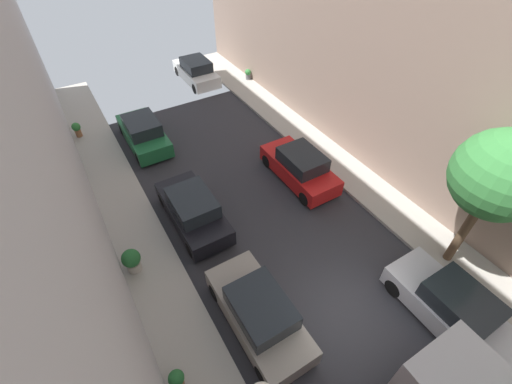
{
  "coord_description": "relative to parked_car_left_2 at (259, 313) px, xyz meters",
  "views": [
    {
      "loc": [
        -5.46,
        -3.12,
        10.99
      ],
      "look_at": [
        0.18,
        6.28,
        0.5
      ],
      "focal_mm": 24.14,
      "sensor_mm": 36.0,
      "label": 1
    }
  ],
  "objects": [
    {
      "name": "parked_car_right_1",
      "position": [
        5.4,
        -3.04,
        0.0
      ],
      "size": [
        1.78,
        4.2,
        1.57
      ],
      "color": "silver",
      "rests_on": "ground"
    },
    {
      "name": "parked_car_right_3",
      "position": [
        5.4,
        17.1,
        0.0
      ],
      "size": [
        1.78,
        4.2,
        1.57
      ],
      "color": "white",
      "rests_on": "ground"
    },
    {
      "name": "potted_plant_3",
      "position": [
        -2.95,
        -0.4,
        -0.19
      ],
      "size": [
        0.46,
        0.46,
        0.69
      ],
      "color": "brown",
      "rests_on": "sidewalk_left"
    },
    {
      "name": "sidewalk_right",
      "position": [
        7.7,
        -1.29,
        -0.64
      ],
      "size": [
        2.0,
        44.0,
        0.15
      ],
      "primitive_type": "cube",
      "color": "#A8A399",
      "rests_on": "ground"
    },
    {
      "name": "parked_car_left_4",
      "position": [
        0.0,
        11.72,
        0.0
      ],
      "size": [
        1.78,
        4.2,
        1.57
      ],
      "color": "#1E6638",
      "rests_on": "ground"
    },
    {
      "name": "potted_plant_0",
      "position": [
        -2.94,
        14.13,
        -0.1
      ],
      "size": [
        0.45,
        0.45,
        0.81
      ],
      "color": "brown",
      "rests_on": "sidewalk_left"
    },
    {
      "name": "street_tree_1",
      "position": [
        7.45,
        -1.53,
        3.53
      ],
      "size": [
        2.85,
        2.85,
        5.56
      ],
      "color": "brown",
      "rests_on": "sidewalk_right"
    },
    {
      "name": "parked_car_left_3",
      "position": [
        0.0,
        5.2,
        0.0
      ],
      "size": [
        1.78,
        4.2,
        1.57
      ],
      "color": "black",
      "rests_on": "ground"
    },
    {
      "name": "potted_plant_1",
      "position": [
        -2.87,
        4.09,
        -0.03
      ],
      "size": [
        0.67,
        0.67,
        0.99
      ],
      "color": "#B2A899",
      "rests_on": "sidewalk_left"
    },
    {
      "name": "parked_car_right_2",
      "position": [
        5.4,
        5.19,
        0.0
      ],
      "size": [
        1.78,
        4.2,
        1.57
      ],
      "color": "red",
      "rests_on": "ground"
    },
    {
      "name": "ground",
      "position": [
        2.7,
        -1.29,
        -0.72
      ],
      "size": [
        32.0,
        32.0,
        0.0
      ],
      "primitive_type": "plane",
      "color": "#2D2D33"
    },
    {
      "name": "parked_car_left_2",
      "position": [
        0.0,
        0.0,
        0.0
      ],
      "size": [
        1.78,
        4.2,
        1.57
      ],
      "color": "gray",
      "rests_on": "ground"
    },
    {
      "name": "potted_plant_4",
      "position": [
        8.45,
        15.33,
        -0.18
      ],
      "size": [
        0.41,
        0.41,
        0.71
      ],
      "color": "slate",
      "rests_on": "sidewalk_right"
    }
  ]
}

